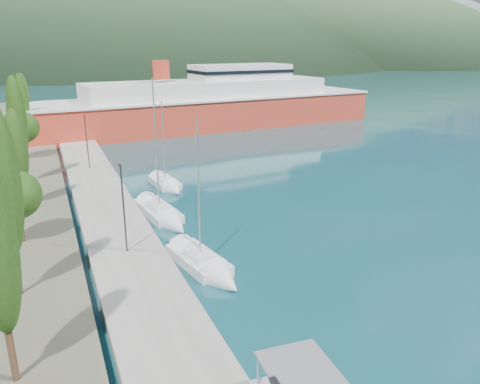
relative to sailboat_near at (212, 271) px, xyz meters
name	(u,v)px	position (x,y,z in m)	size (l,w,h in m)	color
ground	(92,98)	(4.33, 111.57, -0.30)	(1400.00, 1400.00, 0.00)	#13454E
quay	(102,199)	(-4.67, 17.57, 0.10)	(5.00, 88.00, 0.80)	gray
tree_row	(19,136)	(-11.27, 23.26, 5.57)	(3.79, 64.94, 10.93)	#47301E
lamp_posts	(122,203)	(-4.67, 4.78, 3.78)	(0.15, 47.01, 6.06)	#2D2D33
sailboat_near	(212,271)	(0.00, 0.00, 0.00)	(3.65, 8.00, 11.08)	silver
sailboat_mid	(167,219)	(-0.29, 10.40, 0.01)	(3.44, 9.02, 12.66)	silver
sailboat_far	(170,187)	(2.31, 19.36, -0.02)	(2.78, 6.80, 9.73)	silver
ferry	(210,106)	(18.83, 53.47, 3.47)	(63.47, 19.58, 12.40)	red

